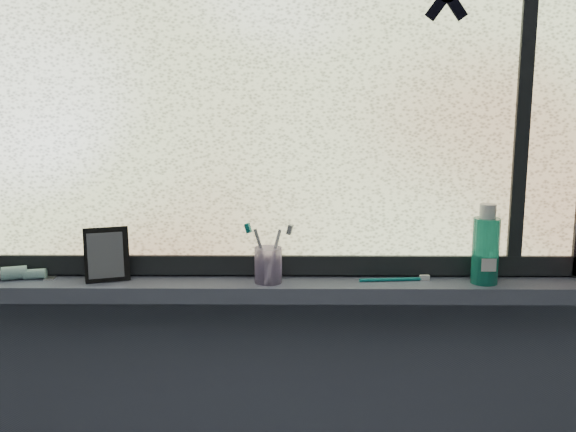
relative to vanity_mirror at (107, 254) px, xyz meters
The scene contains 10 objects.
wall_back 0.47m from the vanity_mirror, 10.15° to the left, with size 3.00×0.01×2.50m, color #9EA3A8.
windowsill 0.44m from the vanity_mirror, ahead, with size 1.62×0.14×0.04m, color #545A70.
window_pane 0.62m from the vanity_mirror, ahead, with size 1.50×0.01×1.00m, color silver.
frame_bottom 0.44m from the vanity_mirror, ahead, with size 1.60×0.03×0.05m, color black.
frame_mullion 1.13m from the vanity_mirror, ahead, with size 0.04×0.03×1.00m, color black.
vanity_mirror is the anchor object (origin of this frame).
toothpaste_tube 0.23m from the vanity_mirror, behind, with size 0.19×0.04×0.03m, color silver, non-canonical shape.
toothbrush_cup 0.41m from the vanity_mirror, ahead, with size 0.07×0.07×0.09m, color #CBAFE8.
toothbrush_lying 0.72m from the vanity_mirror, ahead, with size 0.19×0.02×0.01m, color #0D7C79, non-canonical shape.
mouthwash_bottle 0.95m from the vanity_mirror, ahead, with size 0.07×0.07×0.16m, color teal.
Camera 1 is at (0.03, -0.33, 1.48)m, focal length 40.00 mm.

